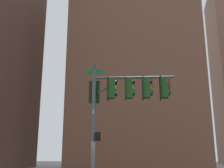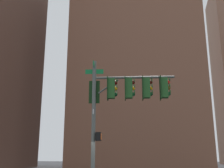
# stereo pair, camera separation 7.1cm
# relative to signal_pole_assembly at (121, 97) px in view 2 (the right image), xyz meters

# --- Properties ---
(signal_pole_assembly) EXTENTS (4.45, 1.27, 6.57)m
(signal_pole_assembly) POSITION_rel_signal_pole_assembly_xyz_m (0.00, 0.00, 0.00)
(signal_pole_assembly) COLOR #4C514C
(signal_pole_assembly) RESTS_ON ground_plane
(building_brick_midblock) EXTENTS (21.75, 15.86, 35.25)m
(building_brick_midblock) POSITION_rel_signal_pole_assembly_xyz_m (-2.20, 35.11, 12.93)
(building_brick_midblock) COLOR brown
(building_brick_midblock) RESTS_ON ground_plane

